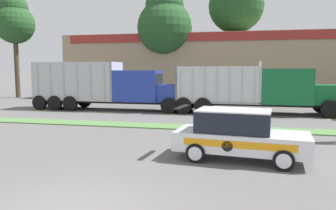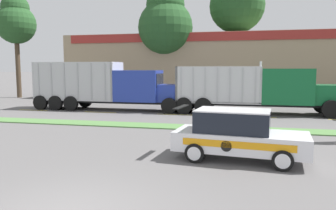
% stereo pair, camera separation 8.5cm
% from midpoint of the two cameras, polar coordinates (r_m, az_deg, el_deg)
% --- Properties ---
extents(grass_verge, '(120.00, 1.45, 0.06)m').
position_cam_midpoint_polar(grass_verge, '(17.38, 0.63, -3.77)').
color(grass_verge, '#517F42').
rests_on(grass_verge, ground_plane).
extents(centre_line_2, '(2.40, 0.14, 0.01)m').
position_cam_midpoint_polar(centre_line_2, '(26.46, -22.59, -0.84)').
color(centre_line_2, yellow).
rests_on(centre_line_2, ground_plane).
extents(centre_line_3, '(2.40, 0.14, 0.01)m').
position_cam_midpoint_polar(centre_line_3, '(23.79, -11.87, -1.24)').
color(centre_line_3, yellow).
rests_on(centre_line_3, ground_plane).
extents(centre_line_4, '(2.40, 0.14, 0.01)m').
position_cam_midpoint_polar(centre_line_4, '(22.13, 0.99, -1.66)').
color(centre_line_4, yellow).
rests_on(centre_line_4, ground_plane).
extents(centre_line_5, '(2.40, 0.14, 0.01)m').
position_cam_midpoint_polar(centre_line_5, '(21.72, 15.10, -2.03)').
color(centre_line_5, yellow).
rests_on(centre_line_5, ground_plane).
extents(dump_truck_mid, '(11.56, 2.56, 3.58)m').
position_cam_midpoint_polar(dump_truck_mid, '(24.65, -8.50, 2.85)').
color(dump_truck_mid, black).
rests_on(dump_truck_mid, ground_plane).
extents(dump_truck_trail, '(10.93, 2.77, 3.57)m').
position_cam_midpoint_polar(dump_truck_trail, '(23.29, 17.31, 2.50)').
color(dump_truck_trail, black).
rests_on(dump_truck_trail, ground_plane).
extents(rally_car, '(4.57, 2.25, 1.74)m').
position_cam_midpoint_polar(rally_car, '(11.35, 11.95, -5.01)').
color(rally_car, white).
rests_on(rally_car, ground_plane).
extents(store_building_backdrop, '(37.27, 12.10, 6.52)m').
position_cam_midpoint_polar(store_building_backdrop, '(37.02, 13.42, 6.42)').
color(store_building_backdrop, '#9E896B').
rests_on(store_building_backdrop, ground_plane).
extents(tree_behind_left, '(5.32, 5.32, 11.08)m').
position_cam_midpoint_polar(tree_behind_left, '(32.74, -0.67, 14.28)').
color(tree_behind_left, '#473828').
rests_on(tree_behind_left, ground_plane).
extents(tree_behind_centre, '(4.12, 4.12, 10.88)m').
position_cam_midpoint_polar(tree_behind_centre, '(39.13, -25.22, 13.14)').
color(tree_behind_centre, '#473828').
rests_on(tree_behind_centre, ground_plane).
extents(tree_behind_far_right, '(5.56, 5.56, 13.64)m').
position_cam_midpoint_polar(tree_behind_far_right, '(35.34, 11.72, 17.42)').
color(tree_behind_far_right, '#473828').
rests_on(tree_behind_far_right, ground_plane).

